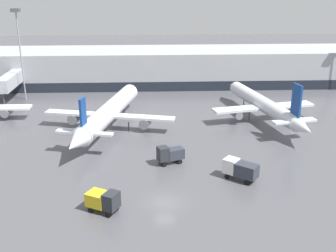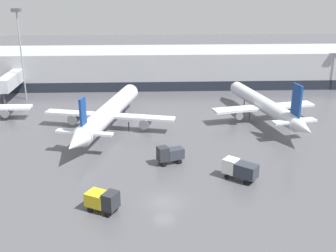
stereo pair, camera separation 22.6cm
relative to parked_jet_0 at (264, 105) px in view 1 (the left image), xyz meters
The scene contains 9 objects.
ground_plane 37.41m from the parked_jet_0, 123.59° to the right, with size 320.00×320.00×0.00m, color #4C4C51.
terminal_building 37.23m from the parked_jet_0, 123.90° to the left, with size 160.00×28.62×9.00m.
parked_jet_0 is the anchor object (origin of this frame).
parked_jet_1 30.09m from the parked_jet_0, behind, with size 24.43×35.90×9.26m.
service_truck_0 43.25m from the parked_jet_0, 130.53° to the right, with size 4.43×3.68×2.76m.
service_truck_1 27.44m from the parked_jet_0, 135.06° to the right, with size 4.35×3.01×2.83m.
service_truck_2 27.09m from the parked_jet_0, 111.42° to the right, with size 4.96×4.54×2.77m.
traffic_cone_0 25.54m from the parked_jet_0, 108.34° to the right, with size 0.43×0.43×0.68m.
apron_light_mast_3 55.23m from the parked_jet_0, 161.19° to the left, with size 1.80×1.80×20.38m.
Camera 1 is at (-1.74, -46.63, 26.93)m, focal length 45.00 mm.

